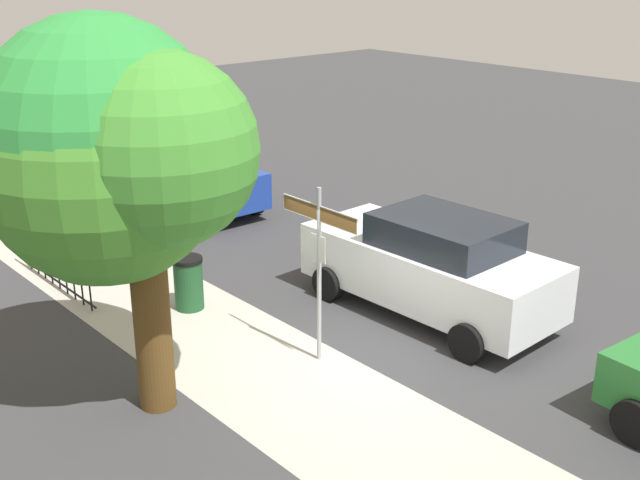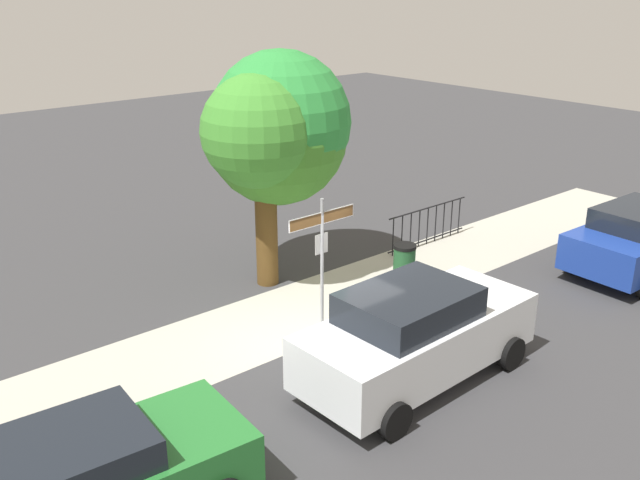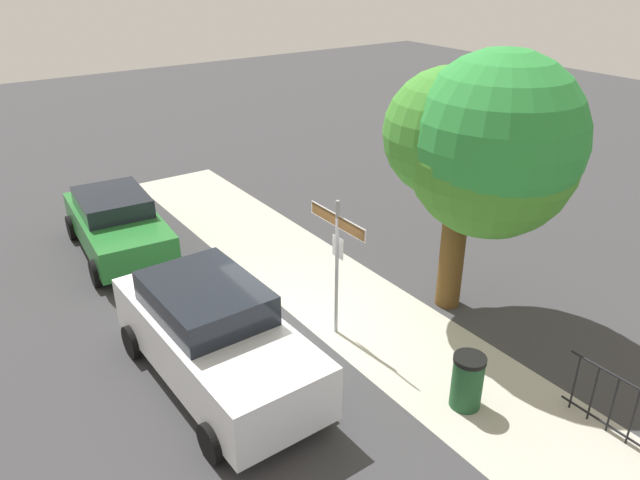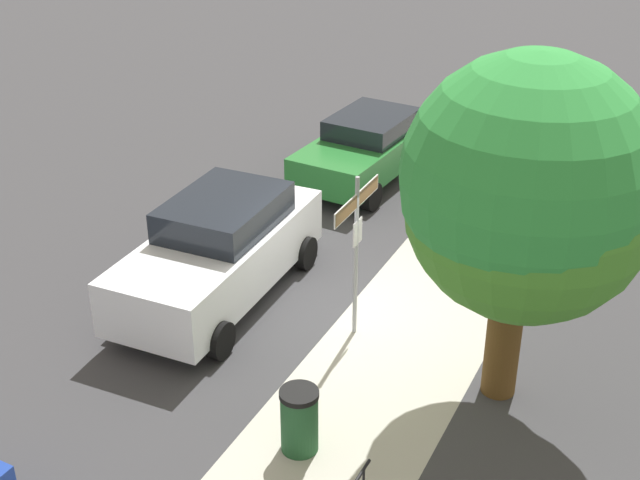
{
  "view_description": "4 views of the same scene",
  "coord_description": "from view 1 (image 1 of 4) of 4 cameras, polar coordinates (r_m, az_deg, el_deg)",
  "views": [
    {
      "loc": [
        -7.9,
        7.79,
        6.12
      ],
      "look_at": [
        0.38,
        0.48,
        2.07
      ],
      "focal_mm": 44.46,
      "sensor_mm": 36.0,
      "label": 1
    },
    {
      "loc": [
        -8.01,
        -9.64,
        6.92
      ],
      "look_at": [
        0.09,
        -0.02,
        2.19
      ],
      "focal_mm": 39.48,
      "sensor_mm": 36.0,
      "label": 2
    },
    {
      "loc": [
        8.7,
        -5.7,
        6.98
      ],
      "look_at": [
        0.36,
        0.1,
        2.07
      ],
      "focal_mm": 34.16,
      "sensor_mm": 36.0,
      "label": 3
    },
    {
      "loc": [
        11.78,
        5.24,
        8.2
      ],
      "look_at": [
        0.85,
        -0.07,
        1.8
      ],
      "focal_mm": 48.86,
      "sensor_mm": 36.0,
      "label": 4
    }
  ],
  "objects": [
    {
      "name": "car_white",
      "position": [
        14.04,
        8.01,
        -1.72
      ],
      "size": [
        4.75,
        2.19,
        1.85
      ],
      "rotation": [
        0.0,
        0.0,
        0.03
      ],
      "color": "white",
      "rests_on": "ground_plane"
    },
    {
      "name": "ground_plane",
      "position": [
        12.67,
        2.82,
        -8.77
      ],
      "size": [
        60.0,
        60.0,
        0.0
      ],
      "primitive_type": "plane",
      "color": "#38383A"
    },
    {
      "name": "car_blue",
      "position": [
        20.08,
        -9.53,
        4.68
      ],
      "size": [
        4.61,
        2.27,
        1.68
      ],
      "rotation": [
        0.0,
        0.0,
        -0.03
      ],
      "color": "#1D3A9B",
      "rests_on": "ground_plane"
    },
    {
      "name": "shade_tree",
      "position": [
        10.7,
        -14.62,
        6.12
      ],
      "size": [
        3.78,
        3.29,
        5.43
      ],
      "color": "#543A19",
      "rests_on": "ground_plane"
    },
    {
      "name": "street_sign",
      "position": [
        11.93,
        -0.07,
        -0.21
      ],
      "size": [
        1.66,
        0.07,
        2.84
      ],
      "color": "#9EA0A5",
      "rests_on": "ground_plane"
    },
    {
      "name": "iron_fence",
      "position": [
        15.84,
        -18.4,
        -1.5
      ],
      "size": [
        3.01,
        0.04,
        1.07
      ],
      "color": "black",
      "rests_on": "ground_plane"
    },
    {
      "name": "sidewalk_strip",
      "position": [
        13.32,
        -7.31,
        -7.37
      ],
      "size": [
        24.0,
        2.6,
        0.0
      ],
      "primitive_type": "cube",
      "color": "#B0AD9F",
      "rests_on": "ground_plane"
    },
    {
      "name": "trash_bin",
      "position": [
        14.45,
        -9.44,
        -3.06
      ],
      "size": [
        0.55,
        0.55,
        0.98
      ],
      "color": "#1E4C28",
      "rests_on": "ground_plane"
    }
  ]
}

